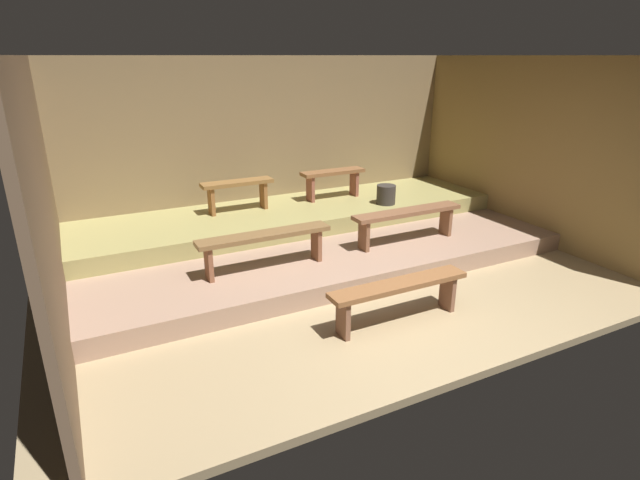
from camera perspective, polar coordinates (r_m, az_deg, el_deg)
ground at (r=6.25m, az=1.90°, el=-3.60°), size 6.76×4.88×0.08m
wall_back at (r=7.70m, az=-5.56°, el=10.81°), size 6.76×0.06×2.48m
wall_left at (r=5.16m, az=-28.73°, el=3.76°), size 0.06×4.88×2.48m
wall_right at (r=7.75m, az=22.21°, el=9.50°), size 0.06×4.88×2.48m
platform_lower at (r=6.71m, az=-0.64°, el=-0.51°), size 5.96×2.84×0.22m
platform_middle at (r=7.21m, az=-3.03°, el=2.83°), size 5.96×1.49×0.22m
bench_floor_center at (r=4.95m, az=8.91°, el=-5.65°), size 1.47×0.25×0.43m
bench_lower_left at (r=5.58m, az=-6.28°, el=-0.03°), size 1.51×0.25×0.43m
bench_lower_right at (r=6.47m, az=9.85°, el=2.64°), size 1.51×0.25×0.43m
bench_middle_left at (r=7.02m, az=-9.32°, el=5.78°), size 0.98×0.25×0.43m
bench_middle_right at (r=7.59m, az=1.46°, el=7.11°), size 0.98×0.25×0.43m
pail_middle at (r=7.39m, az=7.48°, el=5.12°), size 0.27×0.27×0.28m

